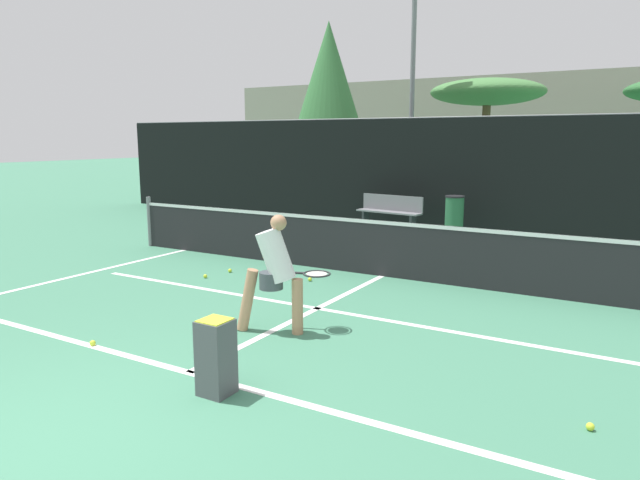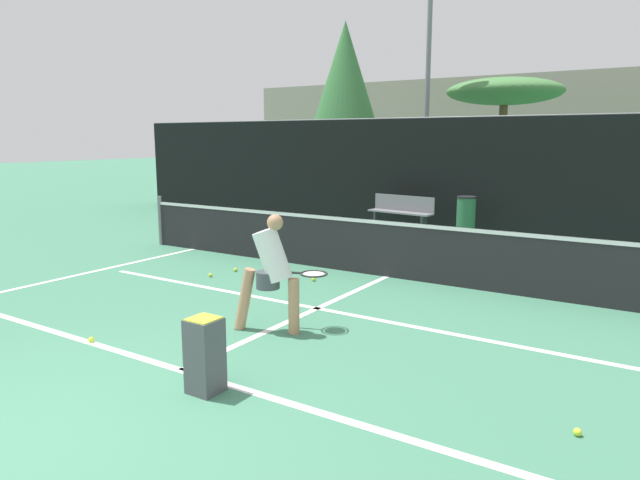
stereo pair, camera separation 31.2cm
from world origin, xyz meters
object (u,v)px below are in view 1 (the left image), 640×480
(ball_hopper, at_px, (216,355))
(parked_car, at_px, (399,187))
(trash_bin, at_px, (454,215))
(player_practicing, at_px, (275,269))
(courtside_bench, at_px, (390,210))

(ball_hopper, bearing_deg, parked_car, 106.52)
(ball_hopper, distance_m, trash_bin, 9.77)
(ball_hopper, xyz_separation_m, trash_bin, (-0.81, 9.73, 0.10))
(ball_hopper, height_order, trash_bin, trash_bin)
(trash_bin, xyz_separation_m, parked_car, (-3.65, 5.32, 0.15))
(player_practicing, distance_m, courtside_bench, 8.34)
(courtside_bench, bearing_deg, ball_hopper, -67.62)
(ball_hopper, distance_m, parked_car, 15.70)
(trash_bin, bearing_deg, ball_hopper, -85.22)
(player_practicing, distance_m, ball_hopper, 1.79)
(parked_car, bearing_deg, courtside_bench, -69.76)
(ball_hopper, height_order, parked_car, parked_car)
(trash_bin, height_order, parked_car, parked_car)
(courtside_bench, xyz_separation_m, parked_car, (-1.95, 5.30, 0.15))
(courtside_bench, distance_m, parked_car, 5.65)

